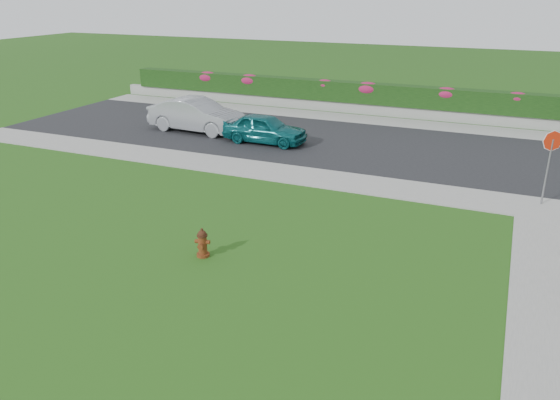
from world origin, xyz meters
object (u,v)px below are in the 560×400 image
at_px(sedan_teal, 265,128).
at_px(sedan_silver, 197,115).
at_px(fire_hydrant, 202,243).
at_px(stop_sign, 551,150).

distance_m(sedan_teal, sedan_silver, 3.96).
xyz_separation_m(fire_hydrant, sedan_teal, (-3.17, 10.78, 0.32)).
distance_m(sedan_teal, stop_sign, 11.94).
height_order(fire_hydrant, sedan_silver, sedan_silver).
height_order(sedan_teal, stop_sign, stop_sign).
relative_size(fire_hydrant, sedan_silver, 0.16).
xyz_separation_m(fire_hydrant, sedan_silver, (-7.08, 11.38, 0.46)).
relative_size(fire_hydrant, sedan_teal, 0.21).
bearing_deg(fire_hydrant, stop_sign, 30.36).
distance_m(sedan_silver, stop_sign, 15.85).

